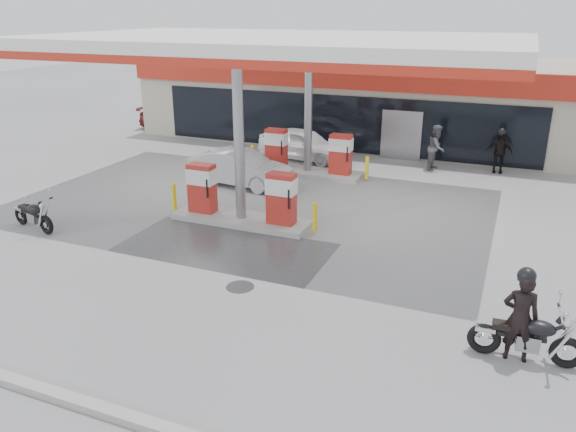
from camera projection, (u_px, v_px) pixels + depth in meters
name	position (u px, v px, depth m)	size (l,w,h in m)	color
ground	(210.00, 245.00, 16.26)	(90.00, 90.00, 0.00)	gray
wet_patch	(225.00, 248.00, 16.08)	(6.00, 3.00, 0.00)	#4C4C4F
drain_cover	(240.00, 287.00, 13.81)	(0.70, 0.70, 0.01)	#38383A
kerb	(16.00, 382.00, 10.18)	(28.00, 0.25, 0.15)	gray
store_building	(362.00, 98.00, 29.36)	(22.00, 8.22, 4.00)	#ACA590
canopy	(278.00, 46.00, 18.76)	(16.00, 10.02, 5.51)	silver
pump_island_near	(241.00, 201.00, 17.75)	(5.14, 1.30, 1.78)	#9E9E99
pump_island_far	(308.00, 157.00, 22.94)	(5.14, 1.30, 1.78)	#9E9E99
main_motorcycle	(528.00, 339.00, 10.77)	(2.15, 0.82, 1.10)	black
biker_main	(520.00, 317.00, 10.68)	(0.67, 0.44, 1.84)	black
parked_motorcycle	(34.00, 216.00, 17.25)	(1.98, 0.88, 1.03)	black
sedan_white	(303.00, 144.00, 25.23)	(1.67, 4.15, 1.41)	white
attendant	(436.00, 147.00, 23.59)	(0.92, 0.72, 1.90)	#5A5A5F
hatchback_silver	(241.00, 168.00, 21.54)	(1.44, 4.14, 1.36)	#A9ADB1
parked_car_left	(177.00, 119.00, 31.49)	(1.74, 4.28, 1.24)	#5C1416
parked_car_right	(441.00, 140.00, 26.56)	(2.00, 4.34, 1.21)	#480F1A
biker_walking	(499.00, 152.00, 23.12)	(1.03, 0.43, 1.76)	black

